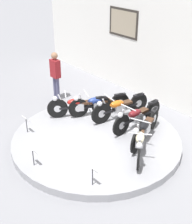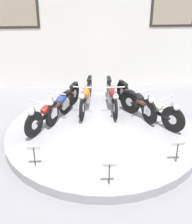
{
  "view_description": "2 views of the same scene",
  "coord_description": "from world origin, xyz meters",
  "px_view_note": "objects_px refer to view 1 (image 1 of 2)",
  "views": [
    {
      "loc": [
        5.56,
        -4.72,
        4.85
      ],
      "look_at": [
        0.01,
        -0.02,
        0.99
      ],
      "focal_mm": 50.0,
      "sensor_mm": 36.0,
      "label": 1
    },
    {
      "loc": [
        -0.47,
        -6.51,
        4.06
      ],
      "look_at": [
        -0.14,
        0.01,
        0.7
      ],
      "focal_mm": 50.0,
      "sensor_mm": 36.0,
      "label": 2
    }
  ],
  "objects_px": {
    "motorcycle_black": "(145,128)",
    "info_placard_front_right": "(92,171)",
    "visitor_standing": "(55,73)",
    "motorcycle_cream": "(140,139)",
    "info_placard_front_left": "(26,121)",
    "motorcycle_orange": "(119,107)",
    "motorcycle_maroon": "(137,116)",
    "motorcycle_red": "(78,105)",
    "info_placard_front_centre": "(33,152)",
    "motorcycle_blue": "(98,103)"
  },
  "relations": [
    {
      "from": "motorcycle_black",
      "to": "motorcycle_orange",
      "type": "bearing_deg",
      "value": 166.24
    },
    {
      "from": "motorcycle_black",
      "to": "visitor_standing",
      "type": "height_order",
      "value": "visitor_standing"
    },
    {
      "from": "motorcycle_orange",
      "to": "motorcycle_black",
      "type": "distance_m",
      "value": 1.36
    },
    {
      "from": "visitor_standing",
      "to": "info_placard_front_left",
      "type": "bearing_deg",
      "value": -51.98
    },
    {
      "from": "motorcycle_blue",
      "to": "motorcycle_orange",
      "type": "distance_m",
      "value": 0.69
    },
    {
      "from": "motorcycle_black",
      "to": "info_placard_front_right",
      "type": "relative_size",
      "value": 3.66
    },
    {
      "from": "motorcycle_maroon",
      "to": "visitor_standing",
      "type": "bearing_deg",
      "value": -172.59
    },
    {
      "from": "motorcycle_blue",
      "to": "visitor_standing",
      "type": "xyz_separation_m",
      "value": [
        -2.12,
        -0.12,
        0.4
      ]
    },
    {
      "from": "motorcycle_maroon",
      "to": "info_placard_front_right",
      "type": "relative_size",
      "value": 3.86
    },
    {
      "from": "motorcycle_red",
      "to": "visitor_standing",
      "type": "bearing_deg",
      "value": 167.1
    },
    {
      "from": "motorcycle_black",
      "to": "info_placard_front_right",
      "type": "xyz_separation_m",
      "value": [
        0.48,
        -2.23,
        -0.02
      ]
    },
    {
      "from": "motorcycle_blue",
      "to": "motorcycle_orange",
      "type": "relative_size",
      "value": 0.92
    },
    {
      "from": "motorcycle_orange",
      "to": "motorcycle_black",
      "type": "relative_size",
      "value": 1.06
    },
    {
      "from": "motorcycle_cream",
      "to": "info_placard_front_right",
      "type": "height_order",
      "value": "motorcycle_cream"
    },
    {
      "from": "motorcycle_red",
      "to": "info_placard_front_right",
      "type": "relative_size",
      "value": 3.35
    },
    {
      "from": "info_placard_front_centre",
      "to": "visitor_standing",
      "type": "relative_size",
      "value": 0.3
    },
    {
      "from": "motorcycle_red",
      "to": "info_placard_front_left",
      "type": "height_order",
      "value": "motorcycle_red"
    },
    {
      "from": "motorcycle_red",
      "to": "motorcycle_blue",
      "type": "relative_size",
      "value": 0.93
    },
    {
      "from": "motorcycle_black",
      "to": "info_placard_front_left",
      "type": "relative_size",
      "value": 3.66
    },
    {
      "from": "motorcycle_blue",
      "to": "info_placard_front_centre",
      "type": "relative_size",
      "value": 3.59
    },
    {
      "from": "info_placard_front_right",
      "to": "motorcycle_orange",
      "type": "bearing_deg",
      "value": 125.26
    },
    {
      "from": "motorcycle_red",
      "to": "motorcycle_blue",
      "type": "xyz_separation_m",
      "value": [
        0.3,
        0.54,
        -0.0
      ]
    },
    {
      "from": "motorcycle_blue",
      "to": "motorcycle_cream",
      "type": "bearing_deg",
      "value": -13.57
    },
    {
      "from": "info_placard_front_centre",
      "to": "motorcycle_red",
      "type": "bearing_deg",
      "value": 118.59
    },
    {
      "from": "motorcycle_blue",
      "to": "motorcycle_cream",
      "type": "height_order",
      "value": "motorcycle_cream"
    },
    {
      "from": "motorcycle_black",
      "to": "motorcycle_cream",
      "type": "bearing_deg",
      "value": -60.63
    },
    {
      "from": "motorcycle_blue",
      "to": "motorcycle_maroon",
      "type": "distance_m",
      "value": 1.36
    },
    {
      "from": "info_placard_front_left",
      "to": "motorcycle_blue",
      "type": "bearing_deg",
      "value": 77.82
    },
    {
      "from": "motorcycle_maroon",
      "to": "info_placard_front_left",
      "type": "height_order",
      "value": "motorcycle_maroon"
    },
    {
      "from": "info_placard_front_centre",
      "to": "info_placard_front_right",
      "type": "height_order",
      "value": "same"
    },
    {
      "from": "motorcycle_black",
      "to": "motorcycle_cream",
      "type": "relative_size",
      "value": 1.2
    },
    {
      "from": "motorcycle_orange",
      "to": "motorcycle_maroon",
      "type": "bearing_deg",
      "value": -0.21
    },
    {
      "from": "motorcycle_black",
      "to": "info_placard_front_centre",
      "type": "height_order",
      "value": "motorcycle_black"
    },
    {
      "from": "motorcycle_blue",
      "to": "motorcycle_maroon",
      "type": "height_order",
      "value": "motorcycle_maroon"
    },
    {
      "from": "motorcycle_cream",
      "to": "motorcycle_black",
      "type": "bearing_deg",
      "value": 119.37
    },
    {
      "from": "info_placard_front_centre",
      "to": "motorcycle_maroon",
      "type": "bearing_deg",
      "value": 83.64
    },
    {
      "from": "motorcycle_cream",
      "to": "visitor_standing",
      "type": "distance_m",
      "value": 4.39
    },
    {
      "from": "motorcycle_maroon",
      "to": "info_placard_front_centre",
      "type": "relative_size",
      "value": 3.86
    },
    {
      "from": "motorcycle_blue",
      "to": "motorcycle_orange",
      "type": "xyz_separation_m",
      "value": [
        0.6,
        0.32,
        0.02
      ]
    },
    {
      "from": "motorcycle_orange",
      "to": "info_placard_front_centre",
      "type": "distance_m",
      "value": 3.2
    },
    {
      "from": "motorcycle_orange",
      "to": "motorcycle_black",
      "type": "xyz_separation_m",
      "value": [
        1.32,
        -0.32,
        -0.01
      ]
    },
    {
      "from": "info_placard_front_left",
      "to": "motorcycle_maroon",
      "type": "bearing_deg",
      "value": 54.79
    },
    {
      "from": "motorcycle_maroon",
      "to": "info_placard_front_centre",
      "type": "distance_m",
      "value": 3.2
    },
    {
      "from": "motorcycle_orange",
      "to": "visitor_standing",
      "type": "relative_size",
      "value": 1.16
    },
    {
      "from": "info_placard_front_left",
      "to": "info_placard_front_centre",
      "type": "distance_m",
      "value": 1.57
    },
    {
      "from": "info_placard_front_right",
      "to": "info_placard_front_left",
      "type": "bearing_deg",
      "value": 180.0
    },
    {
      "from": "info_placard_front_left",
      "to": "visitor_standing",
      "type": "relative_size",
      "value": 0.3
    },
    {
      "from": "motorcycle_orange",
      "to": "visitor_standing",
      "type": "distance_m",
      "value": 2.79
    },
    {
      "from": "motorcycle_orange",
      "to": "motorcycle_maroon",
      "type": "height_order",
      "value": "motorcycle_orange"
    },
    {
      "from": "motorcycle_red",
      "to": "info_placard_front_centre",
      "type": "bearing_deg",
      "value": -61.41
    }
  ]
}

